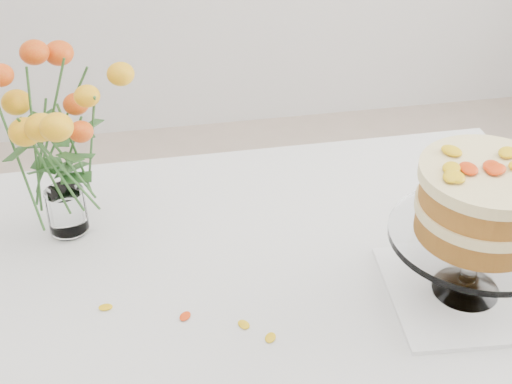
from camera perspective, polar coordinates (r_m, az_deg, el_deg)
table at (r=1.44m, az=-1.12°, el=-9.00°), size 1.43×0.93×0.76m
napkin at (r=1.40m, az=16.32°, el=-7.68°), size 0.30×0.30×0.01m
cake_stand at (r=1.28m, az=17.67°, el=-1.26°), size 0.31×0.31×0.28m
rose_vase at (r=1.42m, az=-15.98°, el=4.61°), size 0.30×0.30×0.40m
stray_petal_a at (r=1.30m, az=-5.69°, el=-9.87°), size 0.03×0.02×0.00m
stray_petal_b at (r=1.28m, az=-0.98°, el=-10.57°), size 0.03×0.02×0.00m
stray_petal_c at (r=1.26m, az=1.16°, el=-11.58°), size 0.03×0.02×0.00m
stray_petal_d at (r=1.34m, az=-11.94°, el=-9.02°), size 0.03×0.02×0.00m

